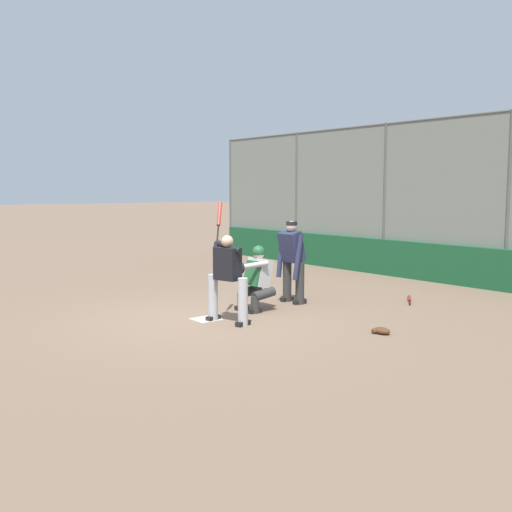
# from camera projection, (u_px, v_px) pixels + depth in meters

# --- Properties ---
(ground_plane) EXTENTS (160.00, 160.00, 0.00)m
(ground_plane) POSITION_uv_depth(u_px,v_px,m) (206.00, 319.00, 10.37)
(ground_plane) COLOR #7A604C
(home_plate_marker) EXTENTS (0.43, 0.43, 0.01)m
(home_plate_marker) POSITION_uv_depth(u_px,v_px,m) (206.00, 319.00, 10.37)
(home_plate_marker) COLOR white
(home_plate_marker) RESTS_ON ground_plane
(backstop_fence) EXTENTS (17.15, 0.08, 3.96)m
(backstop_fence) POSITION_uv_depth(u_px,v_px,m) (441.00, 197.00, 14.38)
(backstop_fence) COLOR #515651
(backstop_fence) RESTS_ON ground_plane
(padding_wall) EXTENTS (16.73, 0.18, 0.93)m
(padding_wall) POSITION_uv_depth(u_px,v_px,m) (436.00, 263.00, 14.49)
(padding_wall) COLOR #19512D
(padding_wall) RESTS_ON ground_plane
(batter_at_plate) EXTENTS (1.04, 0.55, 2.03)m
(batter_at_plate) POSITION_uv_depth(u_px,v_px,m) (227.00, 276.00, 10.02)
(batter_at_plate) COLOR #B7B7BC
(batter_at_plate) RESTS_ON ground_plane
(catcher_behind_plate) EXTENTS (0.64, 0.74, 1.21)m
(catcher_behind_plate) POSITION_uv_depth(u_px,v_px,m) (255.00, 277.00, 11.09)
(catcher_behind_plate) COLOR #333333
(catcher_behind_plate) RESTS_ON ground_plane
(umpire_home) EXTENTS (0.66, 0.40, 1.63)m
(umpire_home) POSITION_uv_depth(u_px,v_px,m) (292.00, 259.00, 11.79)
(umpire_home) COLOR #333333
(umpire_home) RESTS_ON ground_plane
(spare_bat_by_padding) EXTENTS (0.54, 0.68, 0.07)m
(spare_bat_by_padding) POSITION_uv_depth(u_px,v_px,m) (409.00, 299.00, 12.10)
(spare_bat_by_padding) COLOR black
(spare_bat_by_padding) RESTS_ON ground_plane
(fielding_glove_on_dirt) EXTENTS (0.29, 0.22, 0.10)m
(fielding_glove_on_dirt) POSITION_uv_depth(u_px,v_px,m) (381.00, 331.00, 9.33)
(fielding_glove_on_dirt) COLOR #56331E
(fielding_glove_on_dirt) RESTS_ON ground_plane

